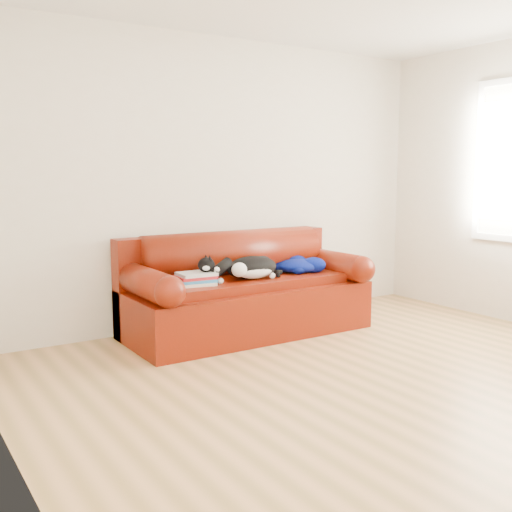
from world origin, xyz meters
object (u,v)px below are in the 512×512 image
(book_stack, at_px, (195,279))
(sofa_base, at_px, (247,306))
(blanket, at_px, (299,265))
(cat, at_px, (252,268))

(book_stack, bearing_deg, sofa_base, 10.14)
(book_stack, height_order, blanket, blanket)
(cat, relative_size, blanket, 1.45)
(cat, bearing_deg, sofa_base, 63.20)
(sofa_base, bearing_deg, book_stack, -169.86)
(sofa_base, relative_size, cat, 3.05)
(blanket, bearing_deg, cat, -171.27)
(blanket, bearing_deg, book_stack, -177.02)
(sofa_base, relative_size, book_stack, 5.98)
(sofa_base, distance_m, blanket, 0.62)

